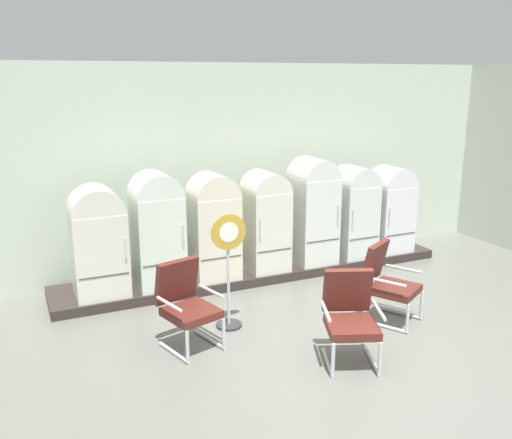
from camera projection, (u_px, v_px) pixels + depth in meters
The scene contains 14 objects.
ground at pixel (375, 368), 5.84m from camera, with size 12.00×10.00×0.05m, color slate.
back_wall at pixel (240, 166), 8.65m from camera, with size 11.76×0.12×3.18m.
display_plinth at pixel (257, 271), 8.48m from camera, with size 6.08×0.95×0.13m, color #322B27.
refrigerator_0 at pixel (98, 239), 7.22m from camera, with size 0.69×0.65×1.47m.
refrigerator_1 at pixel (157, 226), 7.53m from camera, with size 0.64×0.69×1.60m.
refrigerator_2 at pixel (213, 223), 7.84m from camera, with size 0.65×0.62×1.53m.
refrigerator_3 at pixel (265, 218), 8.19m from camera, with size 0.59×0.66×1.49m.
refrigerator_4 at pixel (313, 207), 8.51m from camera, with size 0.62×0.68×1.64m.
refrigerator_5 at pixel (354, 209), 8.82m from camera, with size 0.59×0.65×1.46m.
refrigerator_6 at pixel (391, 207), 9.10m from camera, with size 0.63×0.61×1.41m.
armchair_left at pixel (186, 302), 6.17m from camera, with size 0.70×0.78×0.99m.
armchair_right at pixel (387, 280), 6.83m from camera, with size 0.79×0.84×0.99m.
armchair_center at pixel (350, 314), 5.85m from camera, with size 0.74×0.81×0.99m.
sign_stand at pixel (229, 274), 6.58m from camera, with size 0.44×0.32×1.43m.
Camera 1 is at (-3.32, -4.25, 2.99)m, focal length 38.58 mm.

